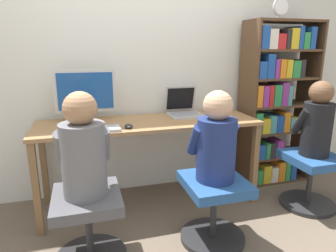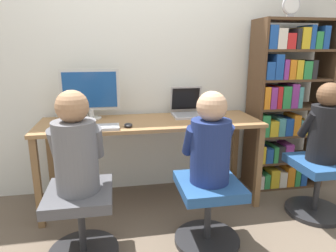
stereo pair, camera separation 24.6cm
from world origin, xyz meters
name	(u,v)px [view 1 (the left image)]	position (x,y,z in m)	size (l,w,h in m)	color
ground_plane	(158,219)	(0.00, 0.00, 0.00)	(14.00, 14.00, 0.00)	brown
wall_back	(139,58)	(0.00, 0.67, 1.30)	(10.00, 0.05, 2.60)	silver
desk	(149,130)	(0.00, 0.30, 0.69)	(1.91, 0.60, 0.77)	olive
desktop_monitor	(86,94)	(-0.51, 0.47, 1.01)	(0.51, 0.17, 0.44)	beige
laptop	(184,109)	(0.37, 0.46, 0.83)	(0.30, 0.32, 0.27)	#B7B7BC
keyboard	(91,130)	(-0.50, 0.10, 0.78)	(0.44, 0.17, 0.03)	#B2B2B7
computer_mouse_by_keyboard	(129,126)	(-0.20, 0.12, 0.79)	(0.07, 0.10, 0.03)	black
office_chair_left	(89,222)	(-0.56, -0.36, 0.29)	(0.48, 0.48, 0.49)	#262628
office_chair_right	(214,204)	(0.32, -0.38, 0.29)	(0.48, 0.48, 0.49)	#262628
person_at_monitor	(83,150)	(-0.56, -0.36, 0.78)	(0.34, 0.30, 0.66)	slate
person_at_laptop	(216,141)	(0.32, -0.38, 0.77)	(0.33, 0.29, 0.63)	navy
bookshelf	(274,104)	(1.33, 0.41, 0.84)	(0.74, 0.33, 1.65)	#513823
desk_clock	(281,7)	(1.26, 0.33, 1.75)	(0.16, 0.03, 0.18)	#B2B2B7
office_chair_side	(310,176)	(1.36, -0.16, 0.29)	(0.48, 0.48, 0.49)	#262628
person_near_shelf	(317,122)	(1.36, -0.16, 0.78)	(0.30, 0.28, 0.64)	black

